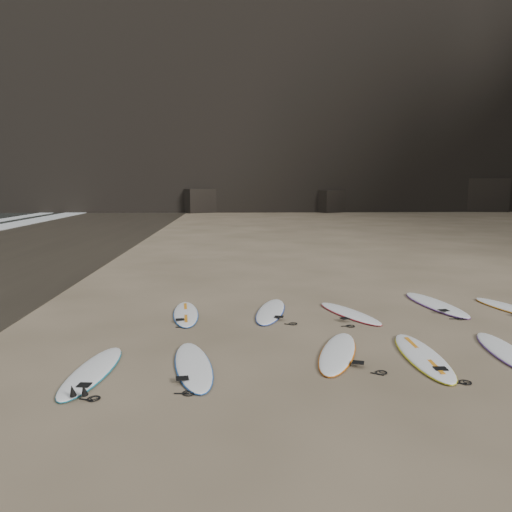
{
  "coord_description": "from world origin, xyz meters",
  "views": [
    {
      "loc": [
        -2.07,
        -8.73,
        3.12
      ],
      "look_at": [
        -1.58,
        2.24,
        1.5
      ],
      "focal_mm": 35.0,
      "sensor_mm": 36.0,
      "label": 1
    }
  ],
  "objects_px": {
    "surfboard_4": "(506,351)",
    "surfboard_3": "(423,356)",
    "surfboard_1": "(193,365)",
    "surfboard_2": "(338,352)",
    "surfboard_8": "(436,304)",
    "surfboard_9": "(511,308)",
    "surfboard_5": "(186,313)",
    "surfboard_7": "(349,313)",
    "surfboard_0": "(92,371)",
    "surfboard_6": "(271,311)"
  },
  "relations": [
    {
      "from": "surfboard_4",
      "to": "surfboard_3",
      "type": "bearing_deg",
      "value": -168.42
    },
    {
      "from": "surfboard_1",
      "to": "surfboard_2",
      "type": "distance_m",
      "value": 2.65
    },
    {
      "from": "surfboard_8",
      "to": "surfboard_1",
      "type": "bearing_deg",
      "value": -154.25
    },
    {
      "from": "surfboard_8",
      "to": "surfboard_9",
      "type": "height_order",
      "value": "surfboard_8"
    },
    {
      "from": "surfboard_5",
      "to": "surfboard_9",
      "type": "height_order",
      "value": "same"
    },
    {
      "from": "surfboard_2",
      "to": "surfboard_3",
      "type": "xyz_separation_m",
      "value": [
        1.48,
        -0.27,
        0.0
      ]
    },
    {
      "from": "surfboard_1",
      "to": "surfboard_7",
      "type": "xyz_separation_m",
      "value": [
        3.45,
        3.28,
        -0.0
      ]
    },
    {
      "from": "surfboard_7",
      "to": "surfboard_2",
      "type": "bearing_deg",
      "value": -130.02
    },
    {
      "from": "surfboard_7",
      "to": "surfboard_9",
      "type": "distance_m",
      "value": 4.12
    },
    {
      "from": "surfboard_0",
      "to": "surfboard_3",
      "type": "xyz_separation_m",
      "value": [
        5.73,
        0.46,
        0.0
      ]
    },
    {
      "from": "surfboard_3",
      "to": "surfboard_7",
      "type": "bearing_deg",
      "value": 103.34
    },
    {
      "from": "surfboard_0",
      "to": "surfboard_8",
      "type": "distance_m",
      "value": 8.6
    },
    {
      "from": "surfboard_0",
      "to": "surfboard_6",
      "type": "relative_size",
      "value": 0.96
    },
    {
      "from": "surfboard_0",
      "to": "surfboard_4",
      "type": "distance_m",
      "value": 7.38
    },
    {
      "from": "surfboard_0",
      "to": "surfboard_9",
      "type": "height_order",
      "value": "surfboard_0"
    },
    {
      "from": "surfboard_0",
      "to": "surfboard_9",
      "type": "distance_m",
      "value": 9.94
    },
    {
      "from": "surfboard_5",
      "to": "surfboard_9",
      "type": "xyz_separation_m",
      "value": [
        8.01,
        0.15,
        0.0
      ]
    },
    {
      "from": "surfboard_6",
      "to": "surfboard_1",
      "type": "bearing_deg",
      "value": -102.24
    },
    {
      "from": "surfboard_0",
      "to": "surfboard_1",
      "type": "height_order",
      "value": "surfboard_1"
    },
    {
      "from": "surfboard_3",
      "to": "surfboard_8",
      "type": "bearing_deg",
      "value": 66.41
    },
    {
      "from": "surfboard_0",
      "to": "surfboard_6",
      "type": "xyz_separation_m",
      "value": [
        3.23,
        3.75,
        0.0
      ]
    },
    {
      "from": "surfboard_9",
      "to": "surfboard_6",
      "type": "bearing_deg",
      "value": 165.4
    },
    {
      "from": "surfboard_3",
      "to": "surfboard_4",
      "type": "bearing_deg",
      "value": 7.43
    },
    {
      "from": "surfboard_2",
      "to": "surfboard_7",
      "type": "bearing_deg",
      "value": 91.28
    },
    {
      "from": "surfboard_1",
      "to": "surfboard_7",
      "type": "bearing_deg",
      "value": 33.58
    },
    {
      "from": "surfboard_4",
      "to": "surfboard_1",
      "type": "bearing_deg",
      "value": -169.91
    },
    {
      "from": "surfboard_3",
      "to": "surfboard_6",
      "type": "height_order",
      "value": "surfboard_3"
    },
    {
      "from": "surfboard_5",
      "to": "surfboard_7",
      "type": "xyz_separation_m",
      "value": [
        3.9,
        -0.13,
        -0.0
      ]
    },
    {
      "from": "surfboard_2",
      "to": "surfboard_3",
      "type": "distance_m",
      "value": 1.51
    },
    {
      "from": "surfboard_7",
      "to": "surfboard_3",
      "type": "bearing_deg",
      "value": -100.98
    },
    {
      "from": "surfboard_1",
      "to": "surfboard_7",
      "type": "relative_size",
      "value": 1.05
    },
    {
      "from": "surfboard_0",
      "to": "surfboard_7",
      "type": "distance_m",
      "value": 6.17
    },
    {
      "from": "surfboard_2",
      "to": "surfboard_7",
      "type": "relative_size",
      "value": 1.06
    },
    {
      "from": "surfboard_6",
      "to": "surfboard_9",
      "type": "distance_m",
      "value": 5.97
    },
    {
      "from": "surfboard_1",
      "to": "surfboard_4",
      "type": "relative_size",
      "value": 1.03
    },
    {
      "from": "surfboard_4",
      "to": "surfboard_8",
      "type": "relative_size",
      "value": 0.85
    },
    {
      "from": "surfboard_7",
      "to": "surfboard_9",
      "type": "height_order",
      "value": "surfboard_9"
    },
    {
      "from": "surfboard_1",
      "to": "surfboard_4",
      "type": "distance_m",
      "value": 5.72
    },
    {
      "from": "surfboard_3",
      "to": "surfboard_7",
      "type": "xyz_separation_m",
      "value": [
        -0.63,
        3.02,
        -0.01
      ]
    },
    {
      "from": "surfboard_1",
      "to": "surfboard_9",
      "type": "height_order",
      "value": "surfboard_1"
    },
    {
      "from": "surfboard_2",
      "to": "surfboard_6",
      "type": "height_order",
      "value": "surfboard_6"
    },
    {
      "from": "surfboard_0",
      "to": "surfboard_7",
      "type": "xyz_separation_m",
      "value": [
        5.1,
        3.48,
        -0.0
      ]
    },
    {
      "from": "surfboard_4",
      "to": "surfboard_8",
      "type": "height_order",
      "value": "surfboard_8"
    },
    {
      "from": "surfboard_1",
      "to": "surfboard_6",
      "type": "xyz_separation_m",
      "value": [
        1.59,
        3.55,
        0.0
      ]
    },
    {
      "from": "surfboard_6",
      "to": "surfboard_8",
      "type": "distance_m",
      "value": 4.28
    },
    {
      "from": "surfboard_6",
      "to": "surfboard_7",
      "type": "relative_size",
      "value": 1.08
    },
    {
      "from": "surfboard_0",
      "to": "surfboard_5",
      "type": "relative_size",
      "value": 1.02
    },
    {
      "from": "surfboard_5",
      "to": "surfboard_3",
      "type": "bearing_deg",
      "value": -40.85
    },
    {
      "from": "surfboard_3",
      "to": "surfboard_9",
      "type": "bearing_deg",
      "value": 45.06
    },
    {
      "from": "surfboard_0",
      "to": "surfboard_8",
      "type": "xyz_separation_m",
      "value": [
        7.49,
        4.22,
        0.01
      ]
    }
  ]
}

